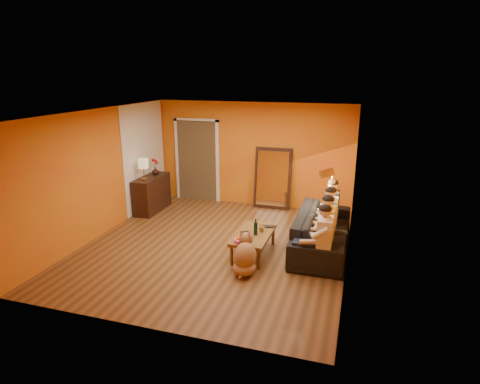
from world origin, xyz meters
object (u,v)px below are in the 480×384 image
(sideboard, at_px, (152,194))
(laptop, at_px, (267,227))
(mirror_frame, at_px, (273,178))
(dog, at_px, (245,254))
(vase, at_px, (155,171))
(table_lamp, at_px, (144,170))
(wine_bottle, at_px, (256,227))
(person_far_left, at_px, (325,239))
(person_mid_left, at_px, (328,228))
(person_mid_right, at_px, (330,217))
(person_far_right, at_px, (332,208))
(tumbler, at_px, (262,229))
(sofa, at_px, (322,231))
(floor_lamp, at_px, (331,206))
(coffee_table, at_px, (254,244))

(sideboard, height_order, laptop, sideboard)
(mirror_frame, distance_m, dog, 3.56)
(mirror_frame, height_order, vase, mirror_frame)
(table_lamp, relative_size, wine_bottle, 1.65)
(person_far_left, relative_size, person_mid_left, 1.00)
(person_mid_right, bearing_deg, laptop, -160.30)
(wine_bottle, bearing_deg, person_far_right, 46.90)
(table_lamp, height_order, laptop, table_lamp)
(sideboard, distance_m, wine_bottle, 3.55)
(mirror_frame, bearing_deg, tumbler, -81.84)
(person_far_right, bearing_deg, laptop, -139.97)
(sofa, height_order, person_far_left, person_far_left)
(tumbler, height_order, laptop, tumbler)
(floor_lamp, distance_m, tumbler, 1.58)
(person_far_left, bearing_deg, sofa, 97.41)
(dog, relative_size, vase, 3.84)
(floor_lamp, height_order, person_far_left, floor_lamp)
(mirror_frame, relative_size, tumbler, 13.64)
(wine_bottle, relative_size, tumbler, 2.78)
(sideboard, relative_size, wine_bottle, 3.81)
(person_mid_left, bearing_deg, coffee_table, -171.03)
(person_far_right, height_order, vase, person_far_right)
(wine_bottle, bearing_deg, tumbler, 67.62)
(dog, bearing_deg, wine_bottle, 83.88)
(sideboard, bearing_deg, vase, 90.00)
(vase, bearing_deg, table_lamp, -90.00)
(tumbler, distance_m, laptop, 0.24)
(floor_lamp, distance_m, person_far_left, 1.50)
(person_mid_right, bearing_deg, tumbler, -152.00)
(table_lamp, height_order, tumbler, table_lamp)
(tumbler, bearing_deg, person_far_left, -21.02)
(mirror_frame, bearing_deg, laptop, -79.68)
(tumbler, bearing_deg, sofa, 26.69)
(floor_lamp, bearing_deg, table_lamp, 165.96)
(vase, bearing_deg, person_mid_left, -21.52)
(coffee_table, xyz_separation_m, person_mid_right, (1.32, 0.76, 0.40))
(mirror_frame, xyz_separation_m, coffee_table, (0.26, -2.76, -0.55))
(floor_lamp, distance_m, person_far_right, 0.19)
(mirror_frame, xyz_separation_m, table_lamp, (-2.79, -1.38, 0.34))
(floor_lamp, relative_size, dog, 2.02)
(person_far_right, bearing_deg, floor_lamp, -100.74)
(floor_lamp, bearing_deg, dog, -133.84)
(dog, bearing_deg, person_mid_right, 43.37)
(vase, bearing_deg, mirror_frame, 16.57)
(person_mid_left, bearing_deg, table_lamp, 164.98)
(laptop, bearing_deg, wine_bottle, -118.28)
(dog, height_order, person_mid_right, person_mid_right)
(dog, distance_m, person_far_left, 1.35)
(person_mid_right, xyz_separation_m, tumbler, (-1.20, -0.64, -0.14))
(mirror_frame, bearing_deg, table_lamp, -153.68)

